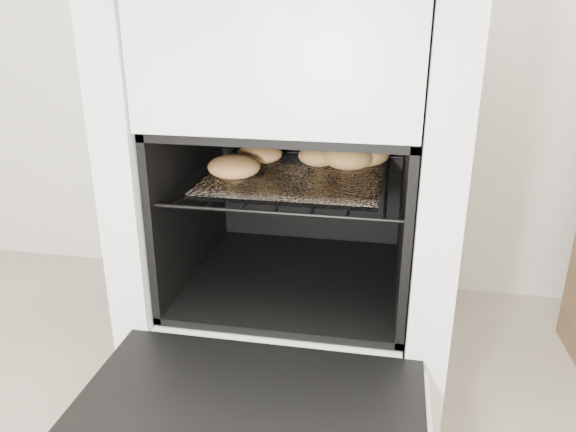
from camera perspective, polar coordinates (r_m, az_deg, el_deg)
stove at (r=1.30m, az=1.32°, el=4.75°), size 0.66×0.73×1.01m
oven_rack at (r=1.23m, az=0.76°, el=3.85°), size 0.48×0.46×0.01m
foil_sheet at (r=1.20m, az=0.58°, el=3.85°), size 0.37×0.33×0.01m
baked_rolls at (r=1.26m, az=2.57°, el=6.04°), size 0.39×0.28×0.06m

